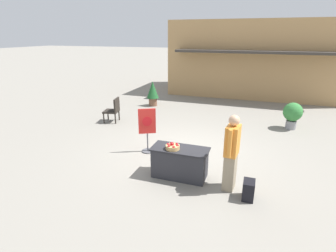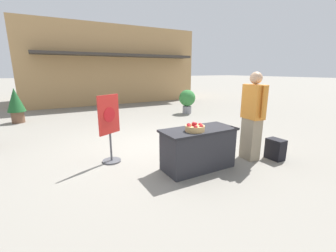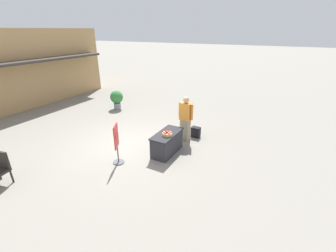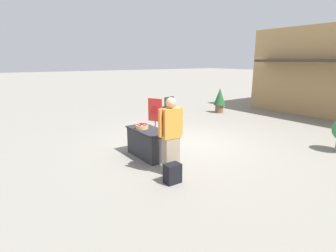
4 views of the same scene
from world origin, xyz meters
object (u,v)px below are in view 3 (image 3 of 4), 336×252
Objects in this scene: display_table at (167,143)px; person_visitor at (186,119)px; potted_plant_far_left at (117,98)px; backpack at (196,132)px; poster_board at (117,144)px; apple_basket at (167,134)px.

person_visitor reaches higher than display_table.
display_table is 5.47m from potted_plant_far_left.
person_visitor is 1.76× the size of potted_plant_far_left.
person_visitor is 0.86m from backpack.
potted_plant_far_left is at bearing 102.12° from poster_board.
backpack is (1.64, -0.41, -0.17)m from display_table.
display_table is 1.38× the size of potted_plant_far_left.
poster_board is at bearing 140.82° from display_table.
person_visitor is at bearing 35.98° from poster_board.
apple_basket is 1.36m from person_visitor.
display_table is at bearing 31.16° from apple_basket.
apple_basket is 0.79× the size of backpack.
person_visitor is 5.08m from potted_plant_far_left.
apple_basket reaches higher than display_table.
potted_plant_far_left is (1.68, 4.79, -0.30)m from person_visitor.
apple_basket is 1.92m from backpack.
person_visitor is at bearing -6.61° from display_table.
poster_board reaches higher than backpack.
display_table is at bearing 0.00° from person_visitor.
apple_basket reaches higher than backpack.
backpack is at bearing -103.76° from potted_plant_far_left.
apple_basket is at bearing 4.65° from person_visitor.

